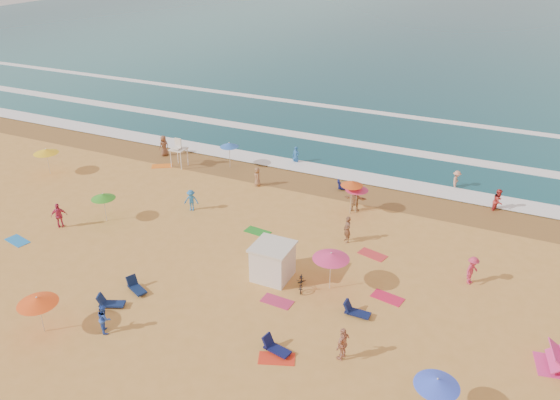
% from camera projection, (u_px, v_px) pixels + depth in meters
% --- Properties ---
extents(ground, '(220.00, 220.00, 0.00)m').
position_uv_depth(ground, '(213.00, 256.00, 33.34)').
color(ground, gold).
rests_on(ground, ground).
extents(ocean, '(220.00, 140.00, 0.18)m').
position_uv_depth(ocean, '(448.00, 35.00, 101.44)').
color(ocean, '#0C4756').
rests_on(ocean, ground).
extents(wet_sand, '(220.00, 220.00, 0.00)m').
position_uv_depth(wet_sand, '(294.00, 179.00, 43.47)').
color(wet_sand, olive).
rests_on(wet_sand, ground).
extents(surf_foam, '(200.00, 18.70, 0.05)m').
position_uv_depth(surf_foam, '(332.00, 143.00, 50.58)').
color(surf_foam, white).
rests_on(surf_foam, ground).
extents(cabana, '(2.00, 2.00, 2.00)m').
position_uv_depth(cabana, '(273.00, 262.00, 30.94)').
color(cabana, silver).
rests_on(cabana, ground).
extents(cabana_roof, '(2.20, 2.20, 0.12)m').
position_uv_depth(cabana_roof, '(273.00, 246.00, 30.46)').
color(cabana_roof, silver).
rests_on(cabana_roof, cabana).
extents(bicycle, '(1.05, 1.64, 0.81)m').
position_uv_depth(bicycle, '(301.00, 282.00, 30.24)').
color(bicycle, black).
rests_on(bicycle, ground).
extents(lifeguard_stand, '(1.20, 1.20, 2.10)m').
position_uv_depth(lifeguard_stand, '(179.00, 155.00, 45.41)').
color(lifeguard_stand, white).
rests_on(lifeguard_stand, ground).
extents(beach_umbrellas, '(61.16, 23.84, 0.82)m').
position_uv_depth(beach_umbrellas, '(242.00, 236.00, 31.41)').
color(beach_umbrellas, gold).
rests_on(beach_umbrellas, ground).
extents(loungers, '(44.89, 24.18, 0.34)m').
position_uv_depth(loungers, '(319.00, 300.00, 29.16)').
color(loungers, '#101751').
rests_on(loungers, ground).
extents(towels, '(34.08, 27.27, 0.03)m').
position_uv_depth(towels, '(176.00, 280.00, 31.10)').
color(towels, red).
rests_on(towels, ground).
extents(beachgoers, '(43.20, 27.64, 2.10)m').
position_uv_depth(beachgoers, '(250.00, 213.00, 36.68)').
color(beachgoers, '#936744').
rests_on(beachgoers, ground).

